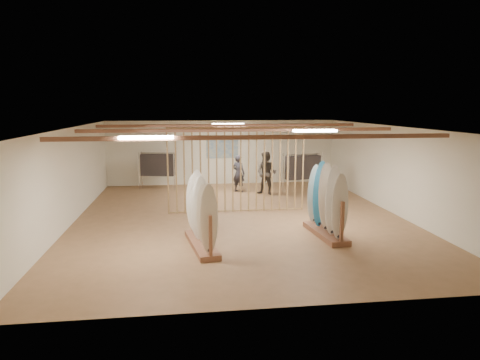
{
  "coord_description": "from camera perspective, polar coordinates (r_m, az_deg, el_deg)",
  "views": [
    {
      "loc": [
        -1.67,
        -12.74,
        3.44
      ],
      "look_at": [
        0.0,
        0.0,
        1.2
      ],
      "focal_mm": 32.0,
      "sensor_mm": 36.0,
      "label": 1
    }
  ],
  "objects": [
    {
      "name": "shopper_b",
      "position": [
        16.6,
        3.57,
        1.27
      ],
      "size": [
        1.17,
        1.11,
        1.91
      ],
      "primitive_type": "imported",
      "rotation": [
        0.0,
        0.0,
        -0.58
      ],
      "color": "#37312B",
      "rests_on": "floor"
    },
    {
      "name": "floor",
      "position": [
        13.3,
        0.0,
        -5.1
      ],
      "size": [
        12.0,
        12.0,
        0.0
      ],
      "primitive_type": "plane",
      "color": "#9E734C",
      "rests_on": "ground"
    },
    {
      "name": "wall_left",
      "position": [
        13.32,
        -21.85,
        0.37
      ],
      "size": [
        0.0,
        12.0,
        12.0
      ],
      "primitive_type": "plane",
      "rotation": [
        1.57,
        0.0,
        1.57
      ],
      "color": "white",
      "rests_on": "ground"
    },
    {
      "name": "wall_right",
      "position": [
        14.52,
        19.97,
        1.22
      ],
      "size": [
        0.0,
        12.0,
        12.0
      ],
      "primitive_type": "plane",
      "rotation": [
        1.57,
        0.0,
        -1.57
      ],
      "color": "white",
      "rests_on": "ground"
    },
    {
      "name": "wall_front",
      "position": [
        7.24,
        6.23,
        -6.55
      ],
      "size": [
        12.0,
        0.0,
        12.0
      ],
      "primitive_type": "plane",
      "rotation": [
        -1.57,
        0.0,
        0.0
      ],
      "color": "white",
      "rests_on": "ground"
    },
    {
      "name": "ceiling",
      "position": [
        12.86,
        0.0,
        7.04
      ],
      "size": [
        12.0,
        12.0,
        0.0
      ],
      "primitive_type": "plane",
      "rotation": [
        3.14,
        0.0,
        0.0
      ],
      "color": "gray",
      "rests_on": "ground"
    },
    {
      "name": "rack_right",
      "position": [
        11.61,
        11.41,
        -4.22
      ],
      "size": [
        0.7,
        2.04,
        1.9
      ],
      "rotation": [
        0.0,
        0.0,
        0.09
      ],
      "color": "#925D42",
      "rests_on": "floor"
    },
    {
      "name": "bamboo_partition",
      "position": [
        13.79,
        -0.43,
        1.38
      ],
      "size": [
        4.45,
        0.05,
        2.78
      ],
      "color": "#A48250",
      "rests_on": "ground"
    },
    {
      "name": "light_panels",
      "position": [
        12.87,
        0.0,
        6.77
      ],
      "size": [
        1.2,
        0.35,
        0.06
      ],
      "primitive_type": "cube",
      "color": "white",
      "rests_on": "ground"
    },
    {
      "name": "clothing_rack_a",
      "position": [
        17.99,
        -10.93,
        2.0
      ],
      "size": [
        1.45,
        0.65,
        1.58
      ],
      "rotation": [
        0.0,
        0.0,
        -0.21
      ],
      "color": "silver",
      "rests_on": "floor"
    },
    {
      "name": "wall_back",
      "position": [
        18.92,
        -2.37,
        3.69
      ],
      "size": [
        12.0,
        0.0,
        12.0
      ],
      "primitive_type": "plane",
      "rotation": [
        1.57,
        0.0,
        0.0
      ],
      "color": "white",
      "rests_on": "ground"
    },
    {
      "name": "clothing_rack_b",
      "position": [
        16.97,
        8.39,
        1.69
      ],
      "size": [
        1.47,
        0.71,
        1.62
      ],
      "rotation": [
        0.0,
        0.0,
        0.25
      ],
      "color": "silver",
      "rests_on": "floor"
    },
    {
      "name": "ceiling_slats",
      "position": [
        12.87,
        0.0,
        6.68
      ],
      "size": [
        9.5,
        6.12,
        0.1
      ],
      "primitive_type": "cube",
      "color": "#925D42",
      "rests_on": "ground"
    },
    {
      "name": "shopper_a",
      "position": [
        17.14,
        -0.19,
        1.21
      ],
      "size": [
        0.75,
        0.72,
        1.7
      ],
      "primitive_type": "imported",
      "rotation": [
        0.0,
        0.0,
        2.45
      ],
      "color": "#27252D",
      "rests_on": "floor"
    },
    {
      "name": "rack_left",
      "position": [
        10.54,
        -5.19,
        -5.75
      ],
      "size": [
        0.82,
        2.24,
        1.77
      ],
      "rotation": [
        0.0,
        0.0,
        0.15
      ],
      "color": "#925D42",
      "rests_on": "floor"
    },
    {
      "name": "poster",
      "position": [
        18.88,
        -2.37,
        4.29
      ],
      "size": [
        1.4,
        0.03,
        0.9
      ],
      "primitive_type": "cube",
      "color": "#2D639E",
      "rests_on": "ground"
    }
  ]
}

